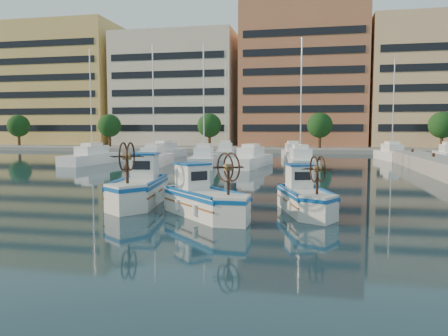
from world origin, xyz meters
The scene contains 6 objects.
ground centered at (0.00, 0.00, 0.00)m, with size 300.00×300.00×0.00m, color #17323C.
waterfront centered at (9.23, 65.04, 11.10)m, with size 180.00×40.00×25.60m.
yacht_marina centered at (-3.85, 28.26, 0.53)m, with size 39.69×21.94×11.50m.
fishing_boat_a centered at (-4.95, 1.52, 0.81)m, with size 2.56×4.85×2.95m.
fishing_boat_b centered at (-1.28, -0.69, 0.73)m, with size 4.03×4.08×2.63m.
fishing_boat_c centered at (2.70, 0.88, 0.69)m, with size 2.64×4.10×2.49m.
Camera 1 is at (3.02, -17.61, 3.46)m, focal length 35.00 mm.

